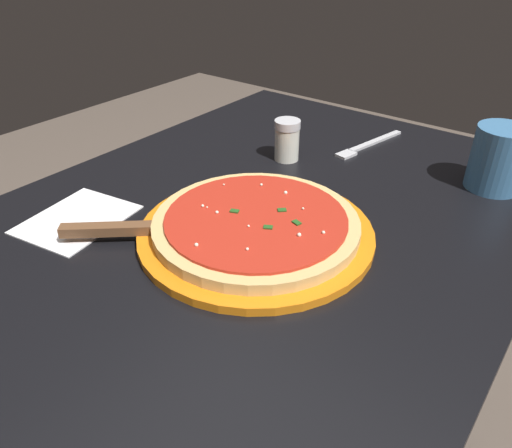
% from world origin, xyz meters
% --- Properties ---
extents(restaurant_table, '(1.05, 0.73, 0.73)m').
position_xyz_m(restaurant_table, '(0.00, 0.00, 0.59)').
color(restaurant_table, black).
rests_on(restaurant_table, ground_plane).
extents(serving_plate, '(0.32, 0.32, 0.01)m').
position_xyz_m(serving_plate, '(-0.03, -0.03, 0.73)').
color(serving_plate, orange).
rests_on(serving_plate, restaurant_table).
extents(pizza, '(0.28, 0.28, 0.02)m').
position_xyz_m(pizza, '(-0.03, -0.03, 0.75)').
color(pizza, '#DBB26B').
rests_on(pizza, serving_plate).
extents(pizza_server, '(0.18, 0.20, 0.01)m').
position_xyz_m(pizza_server, '(-0.13, 0.09, 0.75)').
color(pizza_server, silver).
rests_on(pizza_server, serving_plate).
extents(cup_tall_drink, '(0.09, 0.09, 0.10)m').
position_xyz_m(cup_tall_drink, '(0.32, -0.25, 0.78)').
color(cup_tall_drink, teal).
rests_on(cup_tall_drink, restaurant_table).
extents(napkin_folded_right, '(0.17, 0.15, 0.00)m').
position_xyz_m(napkin_folded_right, '(-0.15, 0.20, 0.73)').
color(napkin_folded_right, white).
rests_on(napkin_folded_right, restaurant_table).
extents(fork, '(0.19, 0.06, 0.00)m').
position_xyz_m(fork, '(0.35, -0.01, 0.73)').
color(fork, silver).
rests_on(fork, restaurant_table).
extents(parmesan_shaker, '(0.05, 0.05, 0.07)m').
position_xyz_m(parmesan_shaker, '(0.21, 0.08, 0.77)').
color(parmesan_shaker, silver).
rests_on(parmesan_shaker, restaurant_table).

